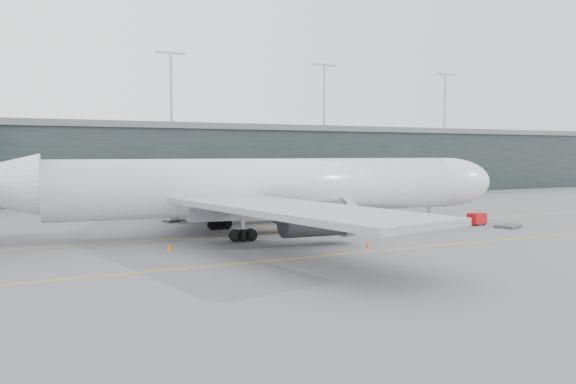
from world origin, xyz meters
name	(u,v)px	position (x,y,z in m)	size (l,w,h in m)	color
ground	(229,230)	(0.00, 0.00, 0.00)	(320.00, 320.00, 0.00)	#5B5B60
taxiline_a	(241,234)	(0.00, -4.00, 0.01)	(160.00, 0.25, 0.02)	orange
taxiline_b	(304,258)	(0.00, -20.00, 0.01)	(160.00, 0.25, 0.02)	orange
taxiline_lead_main	(216,212)	(5.00, 20.00, 0.01)	(0.25, 60.00, 0.02)	orange
terminal	(137,161)	(0.00, 58.00, 7.62)	(240.00, 36.00, 29.00)	black
main_aircraft	(261,188)	(2.37, -4.40, 5.31)	(67.56, 63.33, 18.94)	silver
jet_bridge	(319,176)	(26.07, 24.83, 5.18)	(13.87, 44.85, 6.92)	#2E2F33
gse_cart	(477,218)	(30.59, -9.50, 0.86)	(2.47, 1.79, 1.55)	#B50C10
baggage_dolly	(508,226)	(32.38, -13.00, 0.18)	(3.03, 2.42, 0.30)	#3C3C41
uld_a	(172,215)	(-4.28, 10.91, 0.99)	(2.49, 2.24, 1.88)	#3E3D43
uld_b	(188,214)	(-1.77, 11.92, 0.84)	(1.88, 1.56, 1.60)	#3E3D43
uld_c	(211,214)	(1.28, 10.99, 0.84)	(2.12, 1.90, 1.60)	#3E3D43
cone_nose	(486,217)	(36.48, -5.27, 0.33)	(0.42, 0.42, 0.66)	#D33F0B
cone_wing_stbd	(368,244)	(8.22, -17.79, 0.34)	(0.43, 0.43, 0.68)	#FC530E
cone_wing_port	(257,216)	(7.93, 10.50, 0.32)	(0.40, 0.40, 0.64)	red
cone_tail	(170,246)	(-9.91, -10.92, 0.37)	(0.46, 0.46, 0.73)	orange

